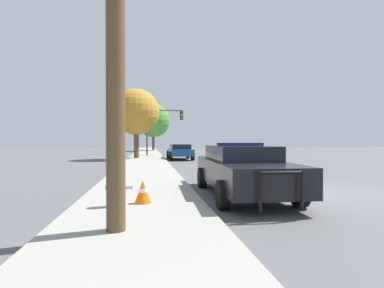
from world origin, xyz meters
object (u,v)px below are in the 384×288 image
at_px(utility_pole, 115,13).
at_px(traffic_light, 162,122).
at_px(traffic_cone, 143,192).
at_px(police_car, 242,169).
at_px(tree_sidewalk_far, 153,121).
at_px(tree_sidewalk_mid, 136,112).
at_px(fire_hydrant, 119,186).
at_px(car_background_midblock, 180,151).

xyz_separation_m(utility_pole, traffic_light, (1.89, 24.38, -0.24)).
bearing_deg(traffic_cone, police_car, 24.41).
relative_size(utility_pole, traffic_light, 1.49).
bearing_deg(tree_sidewalk_far, traffic_light, -87.62).
distance_m(police_car, tree_sidewalk_mid, 17.64).
bearing_deg(traffic_cone, utility_pole, -100.64).
height_order(fire_hydrant, utility_pole, utility_pole).
bearing_deg(car_background_midblock, tree_sidewalk_far, 94.66).
bearing_deg(tree_sidewalk_mid, car_background_midblock, -9.54).
height_order(traffic_light, traffic_cone, traffic_light).
bearing_deg(tree_sidewalk_mid, police_car, -77.95).
height_order(police_car, tree_sidewalk_mid, tree_sidewalk_mid).
height_order(tree_sidewalk_far, tree_sidewalk_mid, tree_sidewalk_far).
height_order(fire_hydrant, traffic_light, traffic_light).
xyz_separation_m(police_car, car_background_midblock, (-0.06, 16.38, -0.07)).
distance_m(tree_sidewalk_far, tree_sidewalk_mid, 19.40).
bearing_deg(utility_pole, tree_sidewalk_mid, 91.31).
bearing_deg(tree_sidewalk_far, car_background_midblock, -84.70).
height_order(police_car, traffic_light, traffic_light).
bearing_deg(tree_sidewalk_far, traffic_cone, -91.32).
bearing_deg(traffic_light, car_background_midblock, -75.45).
bearing_deg(fire_hydrant, tree_sidewalk_mid, 91.06).
distance_m(car_background_midblock, traffic_cone, 17.84).
relative_size(fire_hydrant, traffic_cone, 1.62).
distance_m(police_car, car_background_midblock, 16.38).
bearing_deg(traffic_light, tree_sidewalk_far, 92.38).
height_order(fire_hydrant, tree_sidewalk_mid, tree_sidewalk_mid).
relative_size(fire_hydrant, tree_sidewalk_mid, 0.15).
xyz_separation_m(traffic_light, tree_sidewalk_mid, (-2.35, -4.08, 0.57)).
height_order(utility_pole, traffic_light, utility_pole).
bearing_deg(car_background_midblock, traffic_light, 103.91).
height_order(utility_pole, car_background_midblock, utility_pole).
bearing_deg(tree_sidewalk_far, utility_pole, -91.81).
xyz_separation_m(police_car, utility_pole, (-3.16, -3.32, 2.83)).
bearing_deg(tree_sidewalk_far, fire_hydrant, -92.08).
xyz_separation_m(utility_pole, tree_sidewalk_far, (1.25, 39.61, 0.91)).
relative_size(fire_hydrant, utility_pole, 0.13).
relative_size(traffic_light, tree_sidewalk_mid, 0.79).
height_order(tree_sidewalk_far, traffic_cone, tree_sidewalk_far).
bearing_deg(traffic_light, fire_hydrant, -95.09).
relative_size(fire_hydrant, tree_sidewalk_far, 0.12).
xyz_separation_m(traffic_light, car_background_midblock, (1.22, -4.68, -2.66)).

